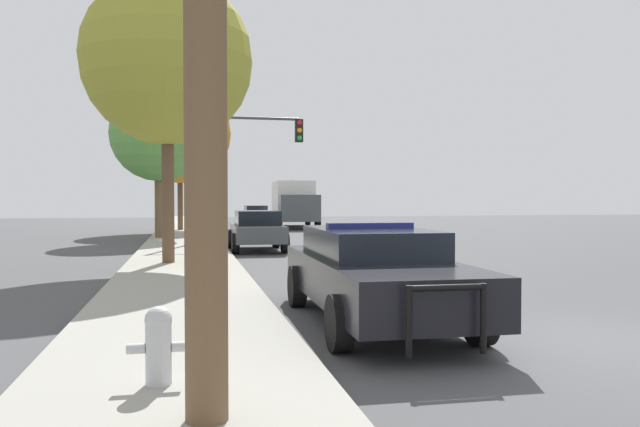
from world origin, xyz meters
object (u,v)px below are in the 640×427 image
tree_sidewalk_near (167,60)px  car_background_midblock (257,230)px  tree_sidewalk_mid (158,134)px  police_car (374,272)px  traffic_light (239,151)px  tree_sidewalk_far (180,133)px  box_truck (294,202)px  fire_hydrant (159,343)px  car_background_distant (255,213)px

tree_sidewalk_near → car_background_midblock: bearing=58.5°
car_background_midblock → tree_sidewalk_mid: bearing=120.7°
police_car → traffic_light: (-0.73, 15.38, 2.95)m
police_car → tree_sidewalk_far: bearing=-82.4°
police_car → box_truck: (4.02, 30.68, 0.84)m
traffic_light → box_truck: 16.16m
police_car → fire_hydrant: (-3.01, -2.99, -0.25)m
police_car → tree_sidewalk_near: bearing=-68.0°
police_car → car_background_midblock: 13.14m
car_background_midblock → box_truck: (4.32, 17.54, 0.85)m
tree_sidewalk_mid → tree_sidewalk_far: (0.86, 6.77, 0.75)m
car_background_midblock → tree_sidewalk_far: (-2.78, 13.12, 4.72)m
car_background_midblock → tree_sidewalk_near: size_ratio=0.51×
traffic_light → car_background_distant: size_ratio=1.15×
fire_hydrant → tree_sidewalk_near: bearing=91.1°
tree_sidewalk_far → box_truck: bearing=31.9°
fire_hydrant → car_background_distant: bearing=82.6°
tree_sidewalk_near → tree_sidewalk_mid: size_ratio=1.15×
fire_hydrant → box_truck: (7.03, 33.67, 1.09)m
fire_hydrant → car_background_midblock: (2.71, 16.13, 0.24)m
car_background_midblock → tree_sidewalk_near: 7.39m
tree_sidewalk_mid → tree_sidewalk_far: tree_sidewalk_far is taller
box_truck → tree_sidewalk_far: tree_sidewalk_far is taller
fire_hydrant → car_background_distant: (5.39, 41.31, 0.20)m
traffic_light → tree_sidewalk_mid: bearing=128.1°
box_truck → tree_sidewalk_near: (-7.25, -22.32, 3.96)m
box_truck → tree_sidewalk_far: (-7.10, -4.43, 3.87)m
traffic_light → box_truck: traffic_light is taller
car_background_distant → fire_hydrant: bearing=-97.2°
fire_hydrant → traffic_light: traffic_light is taller
car_background_midblock → tree_sidewalk_far: bearing=102.8°
police_car → car_background_distant: bearing=-92.7°
car_background_distant → tree_sidewalk_far: (-5.46, -12.07, 4.76)m
tree_sidewalk_near → traffic_light: bearing=70.4°
tree_sidewalk_mid → traffic_light: bearing=-51.9°
box_truck → tree_sidewalk_mid: size_ratio=1.20×
fire_hydrant → box_truck: 34.41m
car_background_midblock → tree_sidewalk_mid: 8.33m
car_background_distant → tree_sidewalk_near: bearing=-100.4°
tree_sidewalk_far → tree_sidewalk_mid: bearing=-97.2°
car_background_midblock → car_background_distant: car_background_midblock is taller
fire_hydrant → tree_sidewalk_far: size_ratio=0.09×
car_background_midblock → box_truck: 18.09m
police_car → tree_sidewalk_far: size_ratio=0.66×
tree_sidewalk_far → tree_sidewalk_near: bearing=-90.5°
police_car → tree_sidewalk_mid: size_ratio=0.80×
box_truck → tree_sidewalk_near: bearing=75.9°
police_car → tree_sidewalk_far: tree_sidewalk_far is taller
traffic_light → car_background_distant: bearing=82.3°
tree_sidewalk_far → traffic_light: bearing=-77.8°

